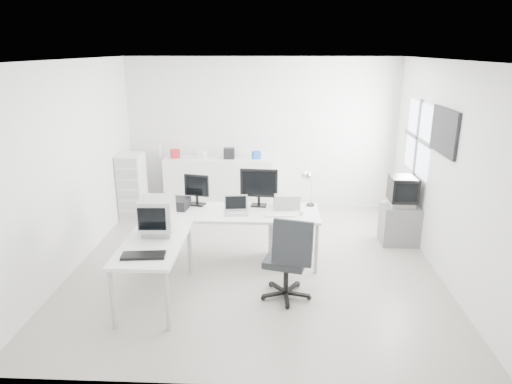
{
  "coord_description": "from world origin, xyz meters",
  "views": [
    {
      "loc": [
        0.28,
        -5.92,
        2.94
      ],
      "look_at": [
        0.0,
        0.2,
        1.0
      ],
      "focal_mm": 32.0,
      "sensor_mm": 36.0,
      "label": 1
    }
  ],
  "objects_px": {
    "inkjet_printer": "(175,203)",
    "filing_cabinet": "(132,186)",
    "lcd_monitor_large": "(259,187)",
    "lcd_monitor_small": "(197,190)",
    "drawer_pedestal": "(283,240)",
    "laser_printer": "(287,200)",
    "crt_monitor": "(157,217)",
    "tv_cabinet": "(399,224)",
    "sideboard": "(219,184)",
    "crt_tv": "(403,192)",
    "main_desk": "(234,236)",
    "laptop": "(236,205)",
    "side_desk": "(155,270)",
    "office_chair": "(286,256)"
  },
  "relations": [
    {
      "from": "side_desk",
      "to": "drawer_pedestal",
      "type": "height_order",
      "value": "side_desk"
    },
    {
      "from": "laser_printer",
      "to": "sideboard",
      "type": "relative_size",
      "value": 0.18
    },
    {
      "from": "laser_printer",
      "to": "crt_monitor",
      "type": "xyz_separation_m",
      "value": [
        -1.6,
        -1.07,
        0.12
      ]
    },
    {
      "from": "crt_monitor",
      "to": "filing_cabinet",
      "type": "xyz_separation_m",
      "value": [
        -1.12,
        2.52,
        -0.38
      ]
    },
    {
      "from": "side_desk",
      "to": "lcd_monitor_large",
      "type": "height_order",
      "value": "lcd_monitor_large"
    },
    {
      "from": "drawer_pedestal",
      "to": "laser_printer",
      "type": "bearing_deg",
      "value": 73.61
    },
    {
      "from": "lcd_monitor_large",
      "to": "inkjet_printer",
      "type": "bearing_deg",
      "value": -168.55
    },
    {
      "from": "drawer_pedestal",
      "to": "sideboard",
      "type": "distance_m",
      "value": 2.43
    },
    {
      "from": "crt_monitor",
      "to": "sideboard",
      "type": "distance_m",
      "value": 3.07
    },
    {
      "from": "office_chair",
      "to": "laptop",
      "type": "bearing_deg",
      "value": 142.5
    },
    {
      "from": "laser_printer",
      "to": "tv_cabinet",
      "type": "height_order",
      "value": "laser_printer"
    },
    {
      "from": "laser_printer",
      "to": "tv_cabinet",
      "type": "relative_size",
      "value": 0.58
    },
    {
      "from": "lcd_monitor_small",
      "to": "tv_cabinet",
      "type": "bearing_deg",
      "value": 22.47
    },
    {
      "from": "lcd_monitor_small",
      "to": "filing_cabinet",
      "type": "relative_size",
      "value": 0.4
    },
    {
      "from": "inkjet_printer",
      "to": "office_chair",
      "type": "distance_m",
      "value": 1.94
    },
    {
      "from": "lcd_monitor_large",
      "to": "sideboard",
      "type": "xyz_separation_m",
      "value": [
        -0.82,
        1.91,
        -0.53
      ]
    },
    {
      "from": "drawer_pedestal",
      "to": "crt_monitor",
      "type": "distance_m",
      "value": 1.91
    },
    {
      "from": "filing_cabinet",
      "to": "lcd_monitor_large",
      "type": "bearing_deg",
      "value": -31.49
    },
    {
      "from": "laser_printer",
      "to": "sideboard",
      "type": "height_order",
      "value": "sideboard"
    },
    {
      "from": "drawer_pedestal",
      "to": "side_desk",
      "type": "bearing_deg",
      "value": -143.43
    },
    {
      "from": "main_desk",
      "to": "crt_monitor",
      "type": "height_order",
      "value": "crt_monitor"
    },
    {
      "from": "tv_cabinet",
      "to": "laptop",
      "type": "bearing_deg",
      "value": -161.31
    },
    {
      "from": "lcd_monitor_large",
      "to": "lcd_monitor_small",
      "type": "bearing_deg",
      "value": -175.68
    },
    {
      "from": "inkjet_printer",
      "to": "crt_tv",
      "type": "distance_m",
      "value": 3.44
    },
    {
      "from": "lcd_monitor_large",
      "to": "filing_cabinet",
      "type": "height_order",
      "value": "lcd_monitor_large"
    },
    {
      "from": "crt_monitor",
      "to": "main_desk",
      "type": "bearing_deg",
      "value": 42.37
    },
    {
      "from": "lcd_monitor_small",
      "to": "crt_monitor",
      "type": "height_order",
      "value": "lcd_monitor_small"
    },
    {
      "from": "inkjet_printer",
      "to": "laser_printer",
      "type": "xyz_separation_m",
      "value": [
        1.6,
        0.12,
        0.03
      ]
    },
    {
      "from": "filing_cabinet",
      "to": "side_desk",
      "type": "bearing_deg",
      "value": -68.06
    },
    {
      "from": "laptop",
      "to": "main_desk",
      "type": "bearing_deg",
      "value": 110.07
    },
    {
      "from": "tv_cabinet",
      "to": "sideboard",
      "type": "height_order",
      "value": "sideboard"
    },
    {
      "from": "crt_monitor",
      "to": "tv_cabinet",
      "type": "distance_m",
      "value": 3.8
    },
    {
      "from": "laptop",
      "to": "laser_printer",
      "type": "bearing_deg",
      "value": 18.07
    },
    {
      "from": "office_chair",
      "to": "tv_cabinet",
      "type": "distance_m",
      "value": 2.51
    },
    {
      "from": "laptop",
      "to": "sideboard",
      "type": "relative_size",
      "value": 0.19
    },
    {
      "from": "main_desk",
      "to": "crt_tv",
      "type": "height_order",
      "value": "crt_tv"
    },
    {
      "from": "sideboard",
      "to": "main_desk",
      "type": "bearing_deg",
      "value": -77.67
    },
    {
      "from": "laser_printer",
      "to": "crt_tv",
      "type": "distance_m",
      "value": 1.86
    },
    {
      "from": "side_desk",
      "to": "crt_monitor",
      "type": "xyz_separation_m",
      "value": [
        0.0,
        0.25,
        0.59
      ]
    },
    {
      "from": "inkjet_printer",
      "to": "lcd_monitor_small",
      "type": "distance_m",
      "value": 0.37
    },
    {
      "from": "inkjet_printer",
      "to": "tv_cabinet",
      "type": "xyz_separation_m",
      "value": [
        3.38,
        0.64,
        -0.51
      ]
    },
    {
      "from": "main_desk",
      "to": "sideboard",
      "type": "xyz_separation_m",
      "value": [
        -0.47,
        2.16,
        0.12
      ]
    },
    {
      "from": "tv_cabinet",
      "to": "sideboard",
      "type": "xyz_separation_m",
      "value": [
        -3.01,
        1.42,
        0.19
      ]
    },
    {
      "from": "drawer_pedestal",
      "to": "lcd_monitor_small",
      "type": "height_order",
      "value": "lcd_monitor_small"
    },
    {
      "from": "lcd_monitor_large",
      "to": "crt_monitor",
      "type": "bearing_deg",
      "value": -133.17
    },
    {
      "from": "office_chair",
      "to": "main_desk",
      "type": "bearing_deg",
      "value": 141.49
    },
    {
      "from": "laptop",
      "to": "laser_printer",
      "type": "relative_size",
      "value": 1.05
    },
    {
      "from": "drawer_pedestal",
      "to": "laptop",
      "type": "xyz_separation_m",
      "value": [
        -0.65,
        -0.15,
        0.57
      ]
    },
    {
      "from": "drawer_pedestal",
      "to": "filing_cabinet",
      "type": "height_order",
      "value": "filing_cabinet"
    },
    {
      "from": "inkjet_printer",
      "to": "filing_cabinet",
      "type": "distance_m",
      "value": 1.94
    }
  ]
}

